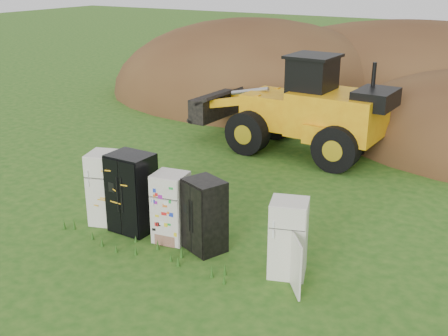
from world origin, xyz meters
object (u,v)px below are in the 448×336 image
(fridge_leftmost, at_px, (107,188))
(fridge_dark_mid, at_px, (205,215))
(fridge_sticker, at_px, (171,207))
(fridge_open_door, at_px, (288,238))
(wheel_loader, at_px, (288,103))
(fridge_black_side, at_px, (132,193))

(fridge_leftmost, bearing_deg, fridge_dark_mid, -17.94)
(fridge_leftmost, relative_size, fridge_sticker, 1.10)
(fridge_leftmost, distance_m, fridge_open_door, 4.88)
(fridge_sticker, relative_size, fridge_dark_mid, 0.99)
(fridge_sticker, distance_m, fridge_open_door, 2.96)
(wheel_loader, bearing_deg, fridge_dark_mid, -76.52)
(fridge_leftmost, height_order, wheel_loader, wheel_loader)
(fridge_sticker, xyz_separation_m, fridge_open_door, (2.96, -0.01, -0.00))
(fridge_black_side, bearing_deg, wheel_loader, 87.04)
(fridge_leftmost, distance_m, fridge_black_side, 0.81)
(fridge_leftmost, distance_m, fridge_dark_mid, 2.84)
(fridge_leftmost, relative_size, fridge_dark_mid, 1.09)
(fridge_black_side, relative_size, wheel_loader, 0.28)
(fridge_leftmost, bearing_deg, wheel_loader, 61.93)
(fridge_leftmost, bearing_deg, fridge_black_side, -19.69)
(fridge_open_door, bearing_deg, fridge_black_side, 162.06)
(fridge_black_side, distance_m, fridge_sticker, 1.12)
(fridge_black_side, bearing_deg, fridge_open_door, 0.95)
(fridge_leftmost, bearing_deg, fridge_open_door, -18.41)
(fridge_open_door, bearing_deg, wheel_loader, 97.06)
(fridge_leftmost, relative_size, wheel_loader, 0.26)
(fridge_open_door, xyz_separation_m, wheel_loader, (-3.57, 7.60, 0.85))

